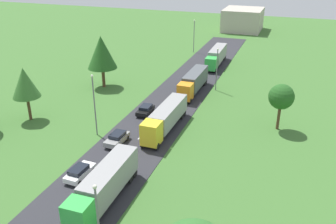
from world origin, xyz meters
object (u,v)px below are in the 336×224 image
at_px(tree_oak, 25,83).
at_px(tree_ash, 102,52).
at_px(car_fourth, 145,110).
at_px(distant_building, 243,20).
at_px(truck_second, 165,117).
at_px(truck_third, 194,81).
at_px(truck_fourth, 216,56).
at_px(lamppost_second, 94,102).
at_px(lamppost_third, 217,67).
at_px(truck_lead, 104,185).
at_px(lamppost_fourth, 194,34).
at_px(tree_elm, 281,97).
at_px(car_third, 117,138).
at_px(lamppost_lead, 98,221).
at_px(car_second, 80,172).

height_order(tree_oak, tree_ash, tree_ash).
bearing_deg(tree_oak, car_fourth, 25.77).
height_order(tree_ash, distant_building, tree_ash).
height_order(truck_second, truck_third, truck_third).
height_order(truck_fourth, distant_building, distant_building).
distance_m(lamppost_second, tree_oak, 12.59).
height_order(lamppost_second, lamppost_third, lamppost_second).
height_order(lamppost_second, distant_building, lamppost_second).
xyz_separation_m(truck_lead, truck_second, (0.25, 17.90, -0.09)).
height_order(truck_fourth, car_fourth, truck_fourth).
xyz_separation_m(tree_oak, distant_building, (20.33, 81.15, -2.61)).
distance_m(truck_third, lamppost_fourth, 29.52).
relative_size(lamppost_fourth, tree_ash, 0.83).
distance_m(tree_elm, distant_building, 73.41).
distance_m(truck_fourth, lamppost_fourth, 12.71).
xyz_separation_m(car_third, lamppost_lead, (8.31, -19.23, 3.63)).
bearing_deg(car_fourth, lamppost_third, 60.75).
xyz_separation_m(truck_second, car_third, (-4.86, -6.12, -1.23)).
height_order(truck_lead, truck_third, truck_lead).
height_order(truck_fourth, lamppost_second, lamppost_second).
bearing_deg(truck_lead, car_fourth, 102.15).
distance_m(truck_lead, tree_oak, 25.81).
xyz_separation_m(truck_second, lamppost_fourth, (-8.48, 44.83, 2.55)).
height_order(truck_lead, truck_second, truck_lead).
bearing_deg(lamppost_fourth, truck_second, -79.29).
relative_size(lamppost_third, tree_elm, 1.16).
bearing_deg(truck_fourth, tree_oak, -118.35).
distance_m(truck_third, lamppost_third, 5.09).
xyz_separation_m(tree_oak, tree_ash, (3.60, 17.24, 0.77)).
xyz_separation_m(truck_third, car_fourth, (-4.58, -12.26, -1.35)).
bearing_deg(lamppost_fourth, car_second, -86.88).
distance_m(truck_second, tree_ash, 22.90).
xyz_separation_m(truck_lead, tree_ash, (-17.53, 31.53, 4.70)).
height_order(lamppost_lead, tree_ash, tree_ash).
xyz_separation_m(truck_lead, car_second, (-4.97, 2.90, -1.36)).
bearing_deg(distant_building, lamppost_fourth, -102.80).
bearing_deg(truck_lead, truck_second, 89.21).
xyz_separation_m(car_second, car_third, (0.35, 8.89, 0.04)).
bearing_deg(truck_third, lamppost_second, -111.70).
distance_m(car_second, lamppost_second, 11.77).
bearing_deg(truck_second, lamppost_fourth, 100.71).
bearing_deg(lamppost_second, car_second, -70.51).
bearing_deg(tree_elm, tree_ash, 167.24).
bearing_deg(truck_second, distant_building, 90.78).
xyz_separation_m(car_third, distant_building, (3.81, 83.65, 2.64)).
relative_size(lamppost_lead, lamppost_third, 0.99).
distance_m(lamppost_second, distant_building, 82.58).
bearing_deg(car_third, truck_fourth, 83.77).
xyz_separation_m(truck_third, tree_elm, (16.07, -10.48, 2.97)).
distance_m(truck_third, car_second, 31.93).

